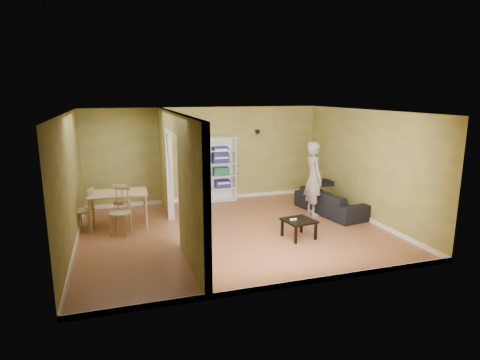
{
  "coord_description": "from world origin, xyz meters",
  "views": [
    {
      "loc": [
        -2.37,
        -8.02,
        2.98
      ],
      "look_at": [
        0.2,
        0.2,
        1.1
      ],
      "focal_mm": 30.0,
      "sensor_mm": 36.0,
      "label": 1
    }
  ],
  "objects_px": {
    "chair_left": "(84,209)",
    "person": "(314,172)",
    "chair_near": "(120,212)",
    "dining_table": "(118,196)",
    "coffee_table": "(299,222)",
    "sofa": "(330,198)",
    "chair_far": "(122,201)",
    "bookshelf": "(221,169)"
  },
  "relations": [
    {
      "from": "chair_left",
      "to": "chair_near",
      "type": "distance_m",
      "value": 0.9
    },
    {
      "from": "person",
      "to": "chair_far",
      "type": "height_order",
      "value": "person"
    },
    {
      "from": "coffee_table",
      "to": "chair_far",
      "type": "relative_size",
      "value": 0.66
    },
    {
      "from": "sofa",
      "to": "chair_near",
      "type": "xyz_separation_m",
      "value": [
        -5.07,
        -0.02,
        0.11
      ]
    },
    {
      "from": "person",
      "to": "bookshelf",
      "type": "distance_m",
      "value": 2.7
    },
    {
      "from": "person",
      "to": "bookshelf",
      "type": "bearing_deg",
      "value": 47.13
    },
    {
      "from": "dining_table",
      "to": "chair_left",
      "type": "bearing_deg",
      "value": -176.15
    },
    {
      "from": "person",
      "to": "chair_left",
      "type": "xyz_separation_m",
      "value": [
        -5.35,
        0.44,
        -0.6
      ]
    },
    {
      "from": "bookshelf",
      "to": "chair_near",
      "type": "xyz_separation_m",
      "value": [
        -2.76,
        -2.03,
        -0.4
      ]
    },
    {
      "from": "chair_left",
      "to": "person",
      "type": "bearing_deg",
      "value": 105.51
    },
    {
      "from": "chair_near",
      "to": "chair_far",
      "type": "xyz_separation_m",
      "value": [
        0.06,
        1.07,
        -0.05
      ]
    },
    {
      "from": "coffee_table",
      "to": "dining_table",
      "type": "height_order",
      "value": "dining_table"
    },
    {
      "from": "bookshelf",
      "to": "dining_table",
      "type": "relative_size",
      "value": 1.42
    },
    {
      "from": "bookshelf",
      "to": "chair_left",
      "type": "bearing_deg",
      "value": -156.33
    },
    {
      "from": "person",
      "to": "bookshelf",
      "type": "height_order",
      "value": "person"
    },
    {
      "from": "sofa",
      "to": "chair_near",
      "type": "height_order",
      "value": "chair_near"
    },
    {
      "from": "bookshelf",
      "to": "chair_near",
      "type": "relative_size",
      "value": 1.8
    },
    {
      "from": "dining_table",
      "to": "bookshelf",
      "type": "bearing_deg",
      "value": 28.19
    },
    {
      "from": "coffee_table",
      "to": "chair_left",
      "type": "distance_m",
      "value": 4.68
    },
    {
      "from": "coffee_table",
      "to": "person",
      "type": "bearing_deg",
      "value": 53.3
    },
    {
      "from": "coffee_table",
      "to": "chair_near",
      "type": "distance_m",
      "value": 3.8
    },
    {
      "from": "dining_table",
      "to": "chair_near",
      "type": "height_order",
      "value": "chair_near"
    },
    {
      "from": "sofa",
      "to": "bookshelf",
      "type": "relative_size",
      "value": 1.13
    },
    {
      "from": "bookshelf",
      "to": "coffee_table",
      "type": "bearing_deg",
      "value": -77.04
    },
    {
      "from": "sofa",
      "to": "chair_near",
      "type": "relative_size",
      "value": 2.03
    },
    {
      "from": "bookshelf",
      "to": "dining_table",
      "type": "height_order",
      "value": "bookshelf"
    },
    {
      "from": "chair_left",
      "to": "chair_near",
      "type": "relative_size",
      "value": 0.95
    },
    {
      "from": "chair_left",
      "to": "chair_near",
      "type": "bearing_deg",
      "value": 77.01
    },
    {
      "from": "person",
      "to": "chair_near",
      "type": "bearing_deg",
      "value": 95.02
    },
    {
      "from": "coffee_table",
      "to": "chair_near",
      "type": "relative_size",
      "value": 0.59
    },
    {
      "from": "sofa",
      "to": "coffee_table",
      "type": "xyz_separation_m",
      "value": [
        -1.52,
        -1.38,
        -0.05
      ]
    },
    {
      "from": "dining_table",
      "to": "chair_left",
      "type": "height_order",
      "value": "chair_left"
    },
    {
      "from": "sofa",
      "to": "coffee_table",
      "type": "bearing_deg",
      "value": 122.34
    },
    {
      "from": "person",
      "to": "sofa",
      "type": "bearing_deg",
      "value": -89.59
    },
    {
      "from": "sofa",
      "to": "bookshelf",
      "type": "distance_m",
      "value": 3.1
    },
    {
      "from": "bookshelf",
      "to": "coffee_table",
      "type": "height_order",
      "value": "bookshelf"
    },
    {
      "from": "chair_left",
      "to": "chair_far",
      "type": "distance_m",
      "value": 1.0
    },
    {
      "from": "bookshelf",
      "to": "chair_left",
      "type": "distance_m",
      "value": 3.86
    },
    {
      "from": "chair_far",
      "to": "dining_table",
      "type": "bearing_deg",
      "value": 97.3
    },
    {
      "from": "sofa",
      "to": "person",
      "type": "relative_size",
      "value": 0.94
    },
    {
      "from": "coffee_table",
      "to": "bookshelf",
      "type": "bearing_deg",
      "value": 102.96
    },
    {
      "from": "coffee_table",
      "to": "dining_table",
      "type": "distance_m",
      "value": 4.06
    }
  ]
}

